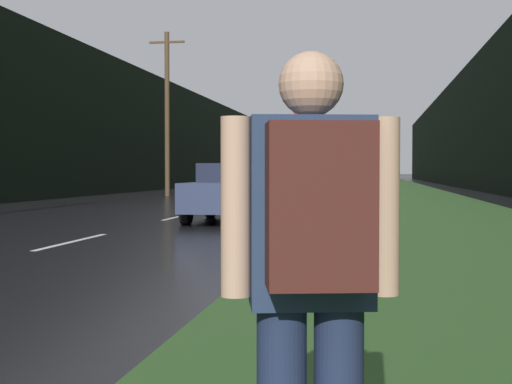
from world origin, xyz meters
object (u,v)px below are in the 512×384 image
stop_sign (310,143)px  delivery_truck (299,164)px  car_passing_near (235,192)px  car_passing_far (312,180)px  hitchhiker_with_backpack (312,273)px

stop_sign → delivery_truck: 58.32m
delivery_truck → car_passing_near: bearing=-85.9°
car_passing_far → delivery_truck: 29.60m
hitchhiker_with_backpack → car_passing_far: size_ratio=0.39×
stop_sign → car_passing_near: stop_sign is taller
car_passing_far → stop_sign: bearing=94.6°
stop_sign → car_passing_far: size_ratio=0.67×
hitchhiker_with_backpack → car_passing_far: bearing=82.2°
car_passing_near → delivery_truck: bearing=-85.9°
car_passing_near → car_passing_far: (0.00, 23.58, -0.02)m
car_passing_near → stop_sign: bearing=114.2°
car_passing_far → hitchhiker_with_backpack: bearing=94.7°
hitchhiker_with_backpack → delivery_truck: bearing=83.4°
hitchhiker_with_backpack → delivery_truck: delivery_truck is taller
hitchhiker_with_backpack → car_passing_far: hitchhiker_with_backpack is taller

